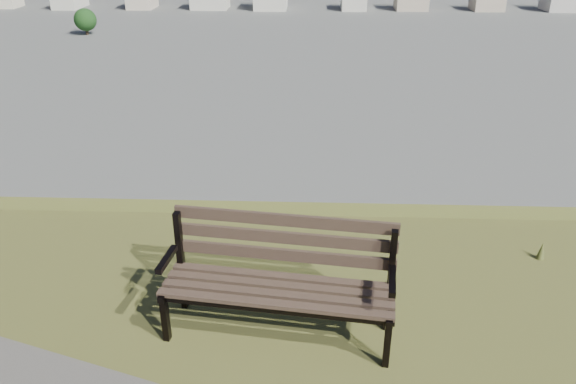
{
  "coord_description": "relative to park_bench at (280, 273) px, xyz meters",
  "views": [
    {
      "loc": [
        0.12,
        -1.56,
        28.0
      ],
      "look_at": [
        -0.11,
        3.98,
        25.3
      ],
      "focal_mm": 35.0,
      "sensor_mm": 36.0,
      "label": 1
    }
  ],
  "objects": [
    {
      "name": "park_bench",
      "position": [
        0.0,
        0.0,
        0.0
      ],
      "size": [
        1.84,
        0.8,
        0.93
      ],
      "rotation": [
        0.0,
        0.0,
        -0.13
      ],
      "color": "#453728",
      "rests_on": "hilltop_mesa"
    }
  ]
}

